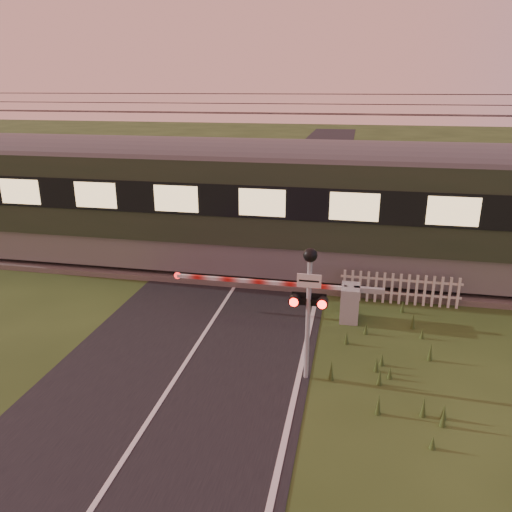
# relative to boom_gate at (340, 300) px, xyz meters

# --- Properties ---
(ground) EXTENTS (160.00, 160.00, 0.00)m
(ground) POSITION_rel_boom_gate_xyz_m (-3.51, -3.20, -0.57)
(ground) COLOR #273B16
(ground) RESTS_ON ground
(road) EXTENTS (6.00, 140.00, 0.03)m
(road) POSITION_rel_boom_gate_xyz_m (-3.49, -3.44, -0.56)
(road) COLOR black
(road) RESTS_ON ground
(track_bed) EXTENTS (140.00, 3.40, 0.39)m
(track_bed) POSITION_rel_boom_gate_xyz_m (-3.51, 3.30, -0.51)
(track_bed) COLOR #47423D
(track_bed) RESTS_ON ground
(overhead_wires) EXTENTS (120.00, 0.62, 0.62)m
(overhead_wires) POSITION_rel_boom_gate_xyz_m (-3.51, 3.30, 5.15)
(overhead_wires) COLOR black
(overhead_wires) RESTS_ON ground
(boom_gate) EXTENTS (6.16, 0.79, 1.05)m
(boom_gate) POSITION_rel_boom_gate_xyz_m (0.00, 0.00, 0.00)
(boom_gate) COLOR gray
(boom_gate) RESTS_ON ground
(crossing_signal) EXTENTS (0.80, 0.34, 3.13)m
(crossing_signal) POSITION_rel_boom_gate_xyz_m (-0.60, -3.28, 1.58)
(crossing_signal) COLOR gray
(crossing_signal) RESTS_ON ground
(picket_fence) EXTENTS (3.60, 0.08, 0.98)m
(picket_fence) POSITION_rel_boom_gate_xyz_m (1.75, 1.40, -0.08)
(picket_fence) COLOR silver
(picket_fence) RESTS_ON ground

